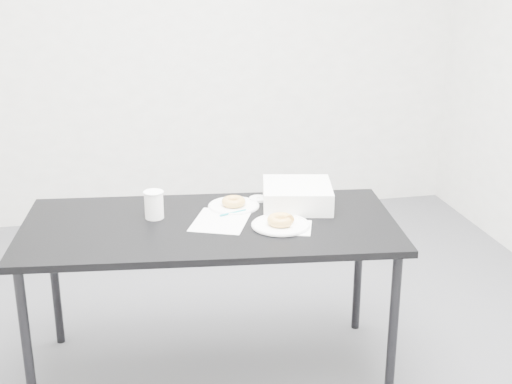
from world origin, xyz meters
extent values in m
plane|color=#46464A|center=(0.00, 0.00, 0.00)|extent=(4.00, 4.00, 0.00)
cube|color=white|center=(0.00, 2.00, 1.35)|extent=(4.00, 0.02, 2.70)
cube|color=black|center=(-0.12, -0.09, 0.74)|extent=(1.72, 0.96, 0.03)
cylinder|color=black|center=(-0.92, -0.32, 0.36)|extent=(0.04, 0.04, 0.72)
cylinder|color=black|center=(-0.84, 0.32, 0.36)|extent=(0.04, 0.04, 0.72)
cylinder|color=black|center=(0.60, -0.50, 0.36)|extent=(0.04, 0.04, 0.72)
cylinder|color=black|center=(0.67, 0.15, 0.36)|extent=(0.04, 0.04, 0.72)
cube|color=white|center=(-0.07, -0.08, 0.75)|extent=(0.32, 0.36, 0.00)
cube|color=#37912A|center=(0.02, 0.00, 0.76)|extent=(0.06, 0.06, 0.00)
cylinder|color=#0D9399|center=(-0.01, 0.00, 0.76)|extent=(0.13, 0.06, 0.01)
cube|color=white|center=(0.21, -0.22, 0.75)|extent=(0.22, 0.22, 0.00)
cylinder|color=white|center=(0.17, -0.19, 0.76)|extent=(0.26, 0.26, 0.01)
torus|color=#DB9145|center=(0.17, -0.19, 0.78)|extent=(0.16, 0.16, 0.04)
cylinder|color=white|center=(0.02, 0.09, 0.75)|extent=(0.24, 0.24, 0.01)
torus|color=#DB9145|center=(0.02, 0.09, 0.78)|extent=(0.14, 0.14, 0.04)
cylinder|color=white|center=(-0.36, 0.02, 0.81)|extent=(0.08, 0.08, 0.13)
cylinder|color=white|center=(0.15, 0.16, 0.76)|extent=(0.09, 0.09, 0.01)
cube|color=white|center=(0.31, 0.04, 0.80)|extent=(0.37, 0.37, 0.10)
camera|label=1|loc=(-0.53, -2.99, 1.92)|focal=50.00mm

